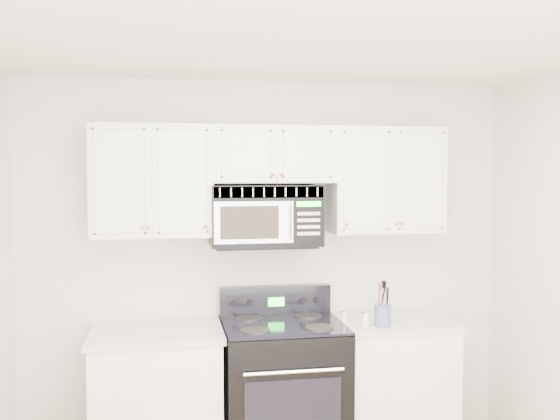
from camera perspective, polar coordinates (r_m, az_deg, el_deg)
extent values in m
cube|color=silver|center=(2.85, 4.92, 16.55)|extent=(3.50, 3.50, 0.01)
cube|color=silver|center=(4.53, -1.03, -4.80)|extent=(3.50, 0.01, 2.60)
cube|color=silver|center=(4.38, -11.15, -16.79)|extent=(0.82, 0.63, 0.88)
cube|color=beige|center=(4.25, -11.22, -10.96)|extent=(0.86, 0.65, 0.04)
cube|color=silver|center=(4.64, 9.82, -15.60)|extent=(0.82, 0.63, 0.88)
cube|color=beige|center=(4.51, 9.88, -10.07)|extent=(0.86, 0.65, 0.04)
cube|color=black|center=(4.42, 0.27, -16.29)|extent=(0.81, 0.69, 0.92)
cube|color=black|center=(4.10, 1.22, -18.05)|extent=(0.61, 0.01, 0.42)
cylinder|color=white|center=(3.98, 1.30, -14.57)|extent=(0.64, 0.02, 0.02)
cube|color=black|center=(4.28, 0.27, -10.43)|extent=(0.81, 0.69, 0.02)
cube|color=black|center=(4.55, -0.44, -8.28)|extent=(0.81, 0.08, 0.21)
cube|color=#1DF12F|center=(4.51, -0.34, -8.39)|extent=(0.12, 0.00, 0.06)
cube|color=silver|center=(4.26, -11.62, 2.62)|extent=(0.80, 0.33, 0.75)
cube|color=silver|center=(4.53, 9.60, 2.70)|extent=(0.80, 0.33, 0.75)
cube|color=silver|center=(4.32, -0.68, 5.09)|extent=(0.84, 0.33, 0.39)
sphere|color=#C4803C|center=(4.09, -11.91, -1.56)|extent=(0.03, 0.03, 0.03)
sphere|color=#C4803C|center=(4.10, -6.87, -1.50)|extent=(0.03, 0.03, 0.03)
sphere|color=#C4803C|center=(4.26, 6.12, -1.30)|extent=(0.03, 0.03, 0.03)
sphere|color=#C4803C|center=(4.38, 10.65, -1.21)|extent=(0.03, 0.03, 0.03)
sphere|color=#C4803C|center=(4.13, -0.65, 3.29)|extent=(0.03, 0.03, 0.03)
sphere|color=#C4803C|center=(4.14, 0.17, 3.29)|extent=(0.03, 0.03, 0.03)
cylinder|color=#A80D15|center=(4.14, -0.26, 2.50)|extent=(0.01, 0.00, 0.11)
sphere|color=#C4803C|center=(4.14, -0.26, 1.64)|extent=(0.04, 0.04, 0.04)
cube|color=black|center=(4.30, -1.38, -0.46)|extent=(0.75, 0.38, 0.42)
cube|color=beige|center=(4.11, -0.99, 1.64)|extent=(0.73, 0.01, 0.07)
cube|color=#AEACC0|center=(4.10, -2.38, -1.15)|extent=(0.53, 0.01, 0.28)
cube|color=black|center=(4.09, -2.79, -1.16)|extent=(0.39, 0.01, 0.22)
cube|color=black|center=(4.17, 2.62, -1.07)|extent=(0.21, 0.01, 0.28)
cube|color=#1DF12F|center=(4.15, 2.64, 0.56)|extent=(0.17, 0.00, 0.03)
cylinder|color=white|center=(4.11, 1.12, -1.14)|extent=(0.02, 0.02, 0.24)
cylinder|color=#414C78|center=(4.31, 9.36, -9.48)|extent=(0.11, 0.11, 0.14)
cylinder|color=brown|center=(4.30, 9.76, -8.53)|extent=(0.01, 0.01, 0.24)
cylinder|color=black|center=(4.31, 9.05, -8.37)|extent=(0.01, 0.01, 0.26)
cylinder|color=brown|center=(4.26, 9.30, -8.39)|extent=(0.01, 0.01, 0.28)
cylinder|color=black|center=(4.30, 9.76, -8.53)|extent=(0.01, 0.01, 0.24)
cylinder|color=brown|center=(4.31, 9.04, -8.37)|extent=(0.01, 0.01, 0.26)
cylinder|color=black|center=(4.26, 9.31, -8.39)|extent=(0.01, 0.01, 0.28)
cylinder|color=white|center=(4.29, 7.83, -9.89)|extent=(0.04, 0.04, 0.09)
cylinder|color=white|center=(4.27, 7.84, -9.19)|extent=(0.04, 0.04, 0.02)
cylinder|color=white|center=(4.35, 5.90, -9.76)|extent=(0.04, 0.04, 0.08)
cylinder|color=white|center=(4.34, 5.91, -9.19)|extent=(0.04, 0.04, 0.01)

